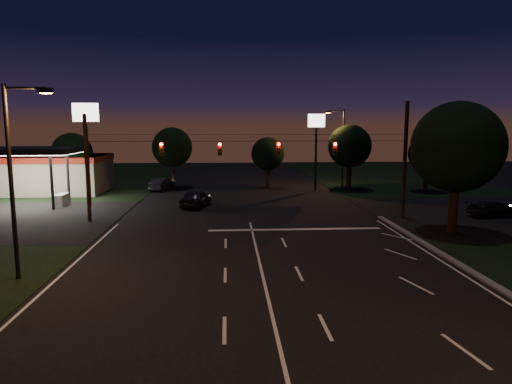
{
  "coord_description": "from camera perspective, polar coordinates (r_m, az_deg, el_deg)",
  "views": [
    {
      "loc": [
        -1.64,
        -19.27,
        7.14
      ],
      "look_at": [
        0.14,
        9.14,
        3.0
      ],
      "focal_mm": 32.0,
      "sensor_mm": 36.0,
      "label": 1
    }
  ],
  "objects": [
    {
      "name": "utility_pole_right",
      "position": [
        37.57,
        17.8,
        -3.08
      ],
      "size": [
        0.3,
        0.3,
        9.0
      ],
      "primitive_type": "cylinder",
      "color": "black",
      "rests_on": "ground"
    },
    {
      "name": "cross_street_right",
      "position": [
        41.99,
        27.53,
        -2.46
      ],
      "size": [
        20.0,
        16.0,
        0.02
      ],
      "primitive_type": "cube",
      "color": "black",
      "rests_on": "ground"
    },
    {
      "name": "car_cross",
      "position": [
        40.62,
        27.69,
        -1.89
      ],
      "size": [
        4.64,
        2.49,
        1.28
      ],
      "primitive_type": "imported",
      "rotation": [
        0.0,
        0.0,
        1.74
      ],
      "color": "black",
      "rests_on": "ground"
    },
    {
      "name": "stop_bar",
      "position": [
        31.92,
        4.88,
        -4.67
      ],
      "size": [
        12.0,
        0.5,
        0.01
      ],
      "primitive_type": "cube",
      "color": "silver",
      "rests_on": "ground"
    },
    {
      "name": "tree_far_a",
      "position": [
        52.09,
        -21.94,
        4.5
      ],
      "size": [
        4.2,
        4.2,
        6.42
      ],
      "color": "black",
      "rests_on": "ground"
    },
    {
      "name": "signal_span",
      "position": [
        34.31,
        -0.85,
        5.54
      ],
      "size": [
        24.0,
        0.4,
        1.56
      ],
      "color": "black",
      "rests_on": "ground"
    },
    {
      "name": "car_oncoming_a",
      "position": [
        40.6,
        -7.51,
        -0.82
      ],
      "size": [
        2.96,
        4.86,
        1.55
      ],
      "primitive_type": "imported",
      "rotation": [
        0.0,
        0.0,
        2.87
      ],
      "color": "black",
      "rests_on": "ground"
    },
    {
      "name": "center_line",
      "position": [
        15.15,
        3.25,
        -19.82
      ],
      "size": [
        0.14,
        40.0,
        0.01
      ],
      "primitive_type": "cube",
      "color": "silver",
      "rests_on": "ground"
    },
    {
      "name": "car_oncoming_b",
      "position": [
        51.9,
        -11.72,
        0.98
      ],
      "size": [
        2.47,
        4.54,
        1.42
      ],
      "primitive_type": "imported",
      "rotation": [
        0.0,
        0.0,
        2.9
      ],
      "color": "black",
      "rests_on": "ground"
    },
    {
      "name": "street_light_right_far",
      "position": [
        52.89,
        10.56,
        6.08
      ],
      "size": [
        2.2,
        0.35,
        9.0
      ],
      "color": "black",
      "rests_on": "ground"
    },
    {
      "name": "utility_pole_left",
      "position": [
        36.5,
        -20.04,
        -3.51
      ],
      "size": [
        0.28,
        0.28,
        8.0
      ],
      "primitive_type": "cylinder",
      "color": "black",
      "rests_on": "ground"
    },
    {
      "name": "street_light_left",
      "position": [
        23.41,
        -27.81,
        2.67
      ],
      "size": [
        2.2,
        0.35,
        9.0
      ],
      "color": "black",
      "rests_on": "ground"
    },
    {
      "name": "tree_far_e",
      "position": [
        53.09,
        20.56,
        4.48
      ],
      "size": [
        4.0,
        4.0,
        6.18
      ],
      "color": "black",
      "rests_on": "ground"
    },
    {
      "name": "tree_far_d",
      "position": [
        52.27,
        11.62,
        5.57
      ],
      "size": [
        4.8,
        4.8,
        7.3
      ],
      "color": "black",
      "rests_on": "ground"
    },
    {
      "name": "tree_far_b",
      "position": [
        53.83,
        -10.4,
        5.45
      ],
      "size": [
        4.6,
        4.6,
        6.98
      ],
      "color": "black",
      "rests_on": "ground"
    },
    {
      "name": "gas_station",
      "position": [
        53.82,
        -25.67,
        2.39
      ],
      "size": [
        14.2,
        16.1,
        5.25
      ],
      "color": "gray",
      "rests_on": "ground"
    },
    {
      "name": "pole_sign_left_near",
      "position": [
        43.08,
        -20.45,
        7.55
      ],
      "size": [
        2.2,
        0.3,
        9.1
      ],
      "color": "black",
      "rests_on": "ground"
    },
    {
      "name": "pole_sign_right",
      "position": [
        50.21,
        7.54,
        7.18
      ],
      "size": [
        1.8,
        0.3,
        8.4
      ],
      "color": "black",
      "rests_on": "ground"
    },
    {
      "name": "tree_right_near",
      "position": [
        33.14,
        23.75,
        5.05
      ],
      "size": [
        6.0,
        6.0,
        8.76
      ],
      "color": "black",
      "rests_on": "ground"
    },
    {
      "name": "ground",
      "position": [
        20.61,
        1.23,
        -11.99
      ],
      "size": [
        140.0,
        140.0,
        0.0
      ],
      "primitive_type": "plane",
      "color": "black",
      "rests_on": "ground"
    },
    {
      "name": "tree_far_c",
      "position": [
        52.68,
        1.49,
        4.75
      ],
      "size": [
        3.8,
        3.8,
        5.86
      ],
      "color": "black",
      "rests_on": "ground"
    }
  ]
}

